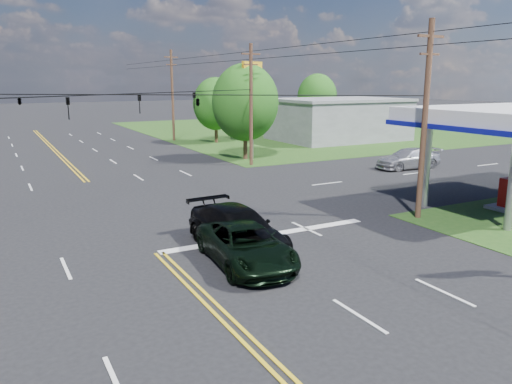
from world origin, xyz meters
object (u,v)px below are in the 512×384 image
tree_far_r (317,97)px  suv_black (237,229)px  pickup_dkgreen (246,245)px  tree_right_b (216,104)px  pole_right_far (172,94)px  tree_right_a (245,102)px  retail_ne (338,121)px  pole_ne (251,104)px  pole_se (425,119)px

tree_far_r → suv_black: bearing=-128.5°
pickup_dkgreen → tree_far_r: bearing=57.6°
tree_right_b → pickup_dkgreen: (-13.99, -34.72, -3.47)m
pickup_dkgreen → suv_black: 1.82m
pole_right_far → tree_right_a: (1.00, -16.00, -0.30)m
tree_right_b → retail_ne: bearing=-16.5°
pole_right_far → suv_black: (-10.00, -36.97, -4.33)m
retail_ne → suv_black: 39.63m
tree_right_a → tree_right_b: tree_right_a is taller
pole_ne → pole_right_far: (0.00, 19.00, 0.25)m
retail_ne → pole_right_far: (-17.00, 8.00, 2.97)m
pole_right_far → tree_right_b: size_ratio=1.41×
tree_far_r → suv_black: size_ratio=1.32×
pole_se → pickup_dkgreen: bearing=-170.7°
tree_right_a → pole_ne: bearing=-108.4°
tree_right_b → pole_right_far: bearing=131.2°
pole_se → tree_far_r: bearing=61.7°
pole_ne → tree_far_r: 29.70m
pole_ne → tree_right_a: (1.00, 3.00, -0.05)m
retail_ne → tree_right_b: bearing=163.5°
pole_ne → pole_se: bearing=-90.0°
pole_right_far → pickup_dkgreen: (-10.49, -38.72, -4.42)m
pickup_dkgreen → suv_black: size_ratio=0.93×
tree_right_a → pickup_dkgreen: (-11.49, -22.72, -4.12)m
tree_right_a → tree_right_b: (2.50, 12.00, -0.65)m
pole_right_far → tree_far_r: 21.10m
suv_black → tree_far_r: bearing=48.6°
pole_right_far → suv_black: pole_right_far is taller
pole_ne → pole_right_far: size_ratio=0.95×
pole_se → tree_right_a: bearing=87.3°
pole_right_far → tree_far_r: bearing=5.4°
suv_black → retail_ne: bearing=44.1°
pole_right_far → pickup_dkgreen: pole_right_far is taller
pole_ne → tree_right_b: 15.42m
tree_right_b → suv_black: size_ratio=1.22×
tree_right_a → tree_far_r: tree_right_a is taller
pole_ne → suv_black: pole_ne is taller
tree_far_r → pickup_dkgreen: size_ratio=1.42×
pole_se → tree_far_r: (21.00, 39.00, -0.37)m
retail_ne → pole_right_far: size_ratio=1.40×
retail_ne → pole_ne: bearing=-147.1°
pole_right_far → tree_far_r: size_ratio=1.31×
tree_far_r → suv_black: tree_far_r is taller
tree_right_a → tree_far_r: bearing=42.0°
tree_right_b → tree_far_r: tree_far_r is taller
retail_ne → pickup_dkgreen: size_ratio=2.60×
tree_far_r → retail_ne: bearing=-111.8°
tree_right_a → tree_right_b: bearing=78.2°
tree_far_r → pole_se: bearing=-118.3°
tree_right_b → suv_black: bearing=-112.3°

